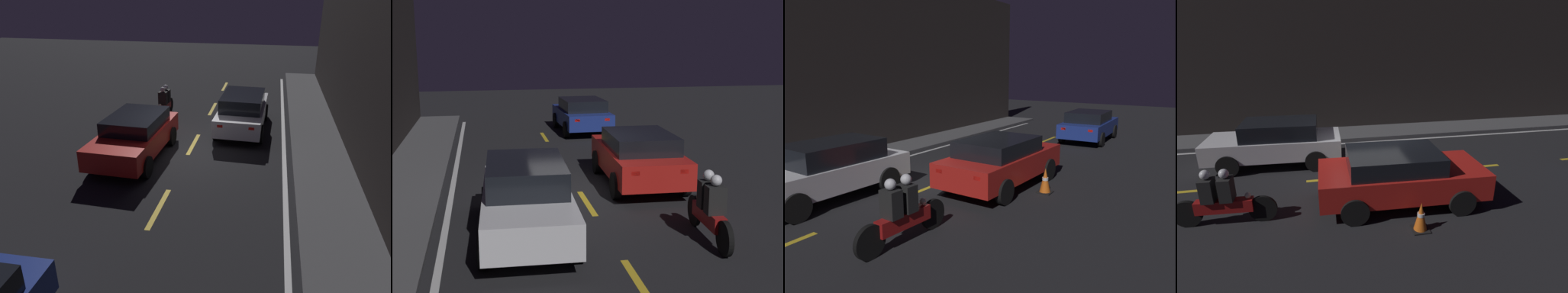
{
  "view_description": "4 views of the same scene",
  "coord_description": "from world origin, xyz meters",
  "views": [
    {
      "loc": [
        11.7,
        2.64,
        5.35
      ],
      "look_at": [
        1.26,
        0.53,
        0.88
      ],
      "focal_mm": 35.0,
      "sensor_mm": 36.0,
      "label": 1
    },
    {
      "loc": [
        -13.4,
        2.41,
        3.96
      ],
      "look_at": [
        -0.26,
        -0.16,
        1.25
      ],
      "focal_mm": 50.0,
      "sensor_mm": 36.0,
      "label": 2
    },
    {
      "loc": [
        -8.96,
        -6.98,
        3.44
      ],
      "look_at": [
        1.13,
        -0.54,
        0.94
      ],
      "focal_mm": 35.0,
      "sensor_mm": 36.0,
      "label": 3
    },
    {
      "loc": [
        -1.64,
        -8.63,
        4.19
      ],
      "look_at": [
        0.07,
        -0.03,
        1.0
      ],
      "focal_mm": 28.0,
      "sensor_mm": 36.0,
      "label": 4
    }
  ],
  "objects": [
    {
      "name": "lane_dash_b",
      "position": [
        -5.5,
        0.0,
        0.0
      ],
      "size": [
        2.0,
        0.14,
        0.01
      ],
      "color": "gold",
      "rests_on": "ground"
    },
    {
      "name": "taxi_red",
      "position": [
        0.45,
        -1.7,
        0.79
      ],
      "size": [
        4.32,
        2.07,
        1.45
      ],
      "rotation": [
        0.0,
        0.0,
        -0.03
      ],
      "color": "red",
      "rests_on": "ground"
    },
    {
      "name": "building_front",
      "position": [
        0.0,
        5.53,
        3.72
      ],
      "size": [
        28.0,
        0.3,
        7.44
      ],
      "color": "#2D2826",
      "rests_on": "ground"
    },
    {
      "name": "motorcycle",
      "position": [
        -3.87,
        -1.9,
        0.65
      ],
      "size": [
        2.35,
        0.39,
        1.4
      ],
      "rotation": [
        0.0,
        0.0,
        -0.05
      ],
      "color": "black",
      "rests_on": "ground"
    },
    {
      "name": "raised_curb",
      "position": [
        0.0,
        4.45,
        0.06
      ],
      "size": [
        28.0,
        1.86,
        0.12
      ],
      "color": "#4C4C4F",
      "rests_on": "ground"
    },
    {
      "name": "lane_dash_d",
      "position": [
        3.5,
        0.0,
        0.0
      ],
      "size": [
        2.0,
        0.14,
        0.01
      ],
      "color": "gold",
      "rests_on": "ground"
    },
    {
      "name": "ground_plane",
      "position": [
        0.0,
        0.0,
        0.0
      ],
      "size": [
        56.0,
        56.0,
        0.0
      ],
      "primitive_type": "plane",
      "color": "black"
    },
    {
      "name": "lane_dash_c",
      "position": [
        -1.0,
        0.0,
        0.0
      ],
      "size": [
        2.0,
        0.14,
        0.01
      ],
      "color": "gold",
      "rests_on": "ground"
    },
    {
      "name": "traffic_cone_near",
      "position": [
        0.58,
        -3.04,
        0.35
      ],
      "size": [
        0.39,
        0.39,
        0.71
      ],
      "color": "black",
      "rests_on": "ground"
    },
    {
      "name": "sedan_white",
      "position": [
        -2.94,
        1.61,
        0.82
      ],
      "size": [
        4.45,
        1.97,
        1.53
      ],
      "rotation": [
        0.0,
        0.0,
        3.11
      ],
      "color": "silver",
      "rests_on": "ground"
    },
    {
      "name": "lane_dash_a",
      "position": [
        -10.0,
        0.0,
        0.0
      ],
      "size": [
        2.0,
        0.14,
        0.01
      ],
      "color": "gold",
      "rests_on": "ground"
    },
    {
      "name": "lane_solid_kerb",
      "position": [
        0.0,
        3.26,
        0.0
      ],
      "size": [
        25.2,
        0.14,
        0.01
      ],
      "color": "silver",
      "rests_on": "ground"
    }
  ]
}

